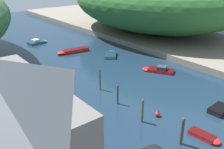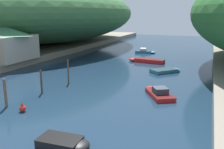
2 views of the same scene
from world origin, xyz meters
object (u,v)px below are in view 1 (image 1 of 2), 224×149
Objects in this scene: boat_red_skiff at (206,137)px; channel_buoy_near at (158,114)px; boat_cabin_cruiser at (38,42)px; boat_white_cruiser at (158,70)px; boat_navy_launch at (221,108)px; boat_moored_right at (72,51)px; boat_far_upstream at (111,54)px.

channel_buoy_near reaches higher than boat_red_skiff.
boat_red_skiff is 3.68× the size of channel_buoy_near.
boat_cabin_cruiser reaches higher than boat_white_cruiser.
boat_moored_right is at bearing -178.17° from boat_navy_launch.
boat_cabin_cruiser is 36.60m from channel_buoy_near.
boat_cabin_cruiser reaches higher than boat_red_skiff.
boat_cabin_cruiser is 40.61m from boat_navy_launch.
boat_red_skiff is at bearing -83.73° from channel_buoy_near.
boat_red_skiff is 31.91m from boat_moored_right.
boat_red_skiff is at bearing -153.81° from boat_white_cruiser.
boat_white_cruiser is 6.05× the size of channel_buoy_near.
boat_red_skiff is at bearing -65.55° from boat_far_upstream.
boat_cabin_cruiser is 42.17m from boat_red_skiff.
boat_far_upstream is 11.03m from boat_white_cruiser.
boat_white_cruiser is (0.92, -10.99, 0.06)m from boat_far_upstream.
boat_far_upstream is 21.91m from channel_buoy_near.
channel_buoy_near reaches higher than boat_far_upstream.
boat_navy_launch is (2.41, -29.86, -0.04)m from boat_moored_right.
boat_white_cruiser reaches higher than boat_red_skiff.
boat_white_cruiser is (9.43, 14.52, 0.10)m from boat_red_skiff.
boat_navy_launch is (-2.46, -23.66, 0.04)m from boat_far_upstream.
boat_far_upstream is at bearing 17.59° from boat_cabin_cruiser.
channel_buoy_near is (-9.13, -19.92, 0.10)m from boat_far_upstream.
boat_red_skiff is (-8.52, -25.51, -0.04)m from boat_far_upstream.
boat_moored_right is 1.25× the size of boat_white_cruiser.
boat_cabin_cruiser is 1.40× the size of boat_red_skiff.
boat_navy_launch is at bearing -29.32° from channel_buoy_near.
boat_white_cruiser is (5.79, -17.19, -0.02)m from boat_moored_right.
boat_far_upstream is 0.72× the size of boat_moored_right.
boat_navy_launch is (6.06, 1.85, 0.08)m from boat_red_skiff.
channel_buoy_near is at bearing -89.77° from boat_red_skiff.
boat_moored_right is 7.56× the size of channel_buoy_near.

